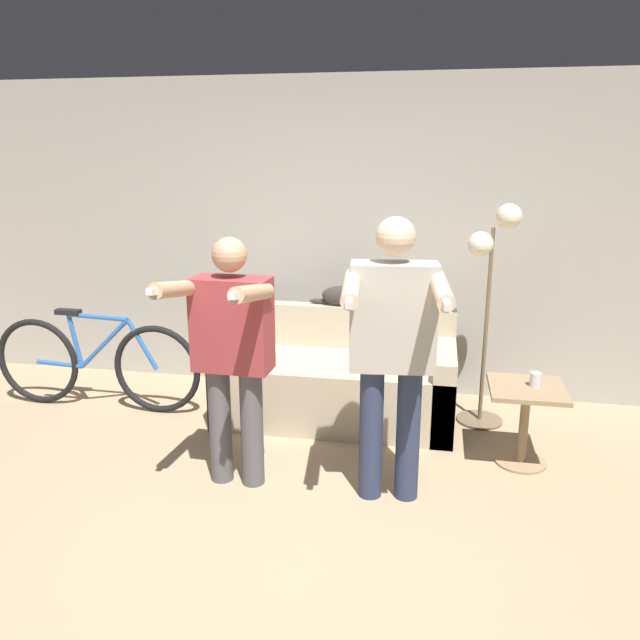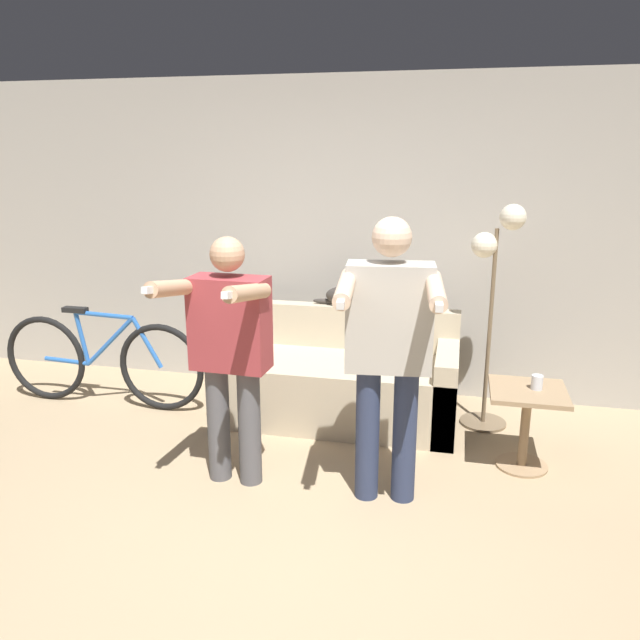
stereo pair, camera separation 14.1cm
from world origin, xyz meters
The scene contains 10 objects.
ground_plane centered at (0.00, 0.00, 0.00)m, with size 16.00×16.00×0.00m, color tan.
wall_back centered at (0.00, 2.55, 1.30)m, with size 10.00×0.05×2.60m.
couch centered at (0.06, 1.87, 0.29)m, with size 1.78×0.82×0.82m.
person_left centered at (-0.39, 0.76, 0.89)m, with size 0.55×0.68×1.54m.
person_right centered at (0.56, 0.76, 0.98)m, with size 0.60×0.72×1.67m.
cat centered at (0.09, 2.18, 0.90)m, with size 0.51×0.13×0.19m.
floor_lamp centered at (1.17, 1.98, 1.19)m, with size 0.36×0.35×1.66m.
side_table centered at (1.39, 1.35, 0.39)m, with size 0.48×0.48×0.54m.
cup centered at (1.44, 1.37, 0.59)m, with size 0.07×0.07×0.09m.
bicycle centered at (-1.85, 1.69, 0.37)m, with size 1.75×0.07×0.81m.
Camera 2 is at (0.92, -2.56, 2.01)m, focal length 35.00 mm.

